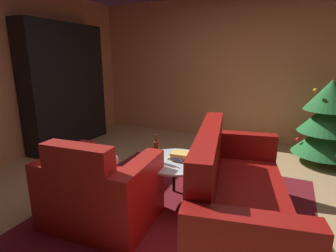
% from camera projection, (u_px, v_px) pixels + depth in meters
% --- Properties ---
extents(ground_plane, '(6.96, 6.96, 0.00)m').
position_uv_depth(ground_plane, '(190.00, 202.00, 2.90)').
color(ground_plane, tan).
extents(wall_back, '(5.92, 0.06, 2.63)m').
position_uv_depth(wall_back, '(241.00, 70.00, 4.89)').
color(wall_back, tan).
rests_on(wall_back, ground).
extents(area_rug, '(2.60, 2.51, 0.01)m').
position_uv_depth(area_rug, '(182.00, 207.00, 2.80)').
color(area_rug, maroon).
rests_on(area_rug, ground).
extents(bookshelf_unit, '(0.36, 1.61, 2.10)m').
position_uv_depth(bookshelf_unit, '(71.00, 88.00, 4.70)').
color(bookshelf_unit, black).
rests_on(bookshelf_unit, ground).
extents(armchair_red, '(1.04, 0.84, 0.86)m').
position_uv_depth(armchair_red, '(100.00, 192.00, 2.49)').
color(armchair_red, maroon).
rests_on(armchair_red, ground).
extents(couch_red, '(1.12, 1.95, 0.95)m').
position_uv_depth(couch_red, '(235.00, 200.00, 2.34)').
color(couch_red, maroon).
rests_on(couch_red, ground).
extents(coffee_table, '(0.74, 0.74, 0.48)m').
position_uv_depth(coffee_table, '(175.00, 164.00, 2.83)').
color(coffee_table, black).
rests_on(coffee_table, ground).
extents(book_stack_on_table, '(0.23, 0.19, 0.08)m').
position_uv_depth(book_stack_on_table, '(180.00, 156.00, 2.82)').
color(book_stack_on_table, gold).
rests_on(book_stack_on_table, coffee_table).
extents(bottle_on_table, '(0.06, 0.06, 0.30)m').
position_uv_depth(bottle_on_table, '(156.00, 151.00, 2.75)').
color(bottle_on_table, '#572D1D').
rests_on(bottle_on_table, coffee_table).
extents(decorated_tree, '(0.86, 0.86, 1.25)m').
position_uv_depth(decorated_tree, '(327.00, 121.00, 3.83)').
color(decorated_tree, brown).
rests_on(decorated_tree, ground).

